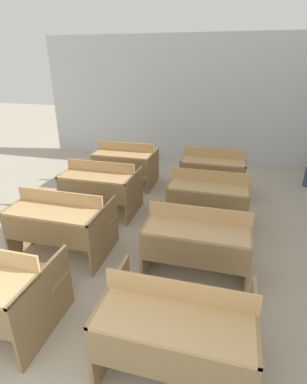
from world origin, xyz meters
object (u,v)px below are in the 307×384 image
(bench_second_left, at_px, (62,221))
(bench_third_left, at_px, (101,186))
(bench_second_right, at_px, (197,240))
(bench_third_right, at_px, (208,197))
(bench_back_left, at_px, (126,163))
(bench_front_right, at_px, (177,326))
(bench_back_right, at_px, (213,170))

(bench_second_left, bearing_deg, bench_third_left, 90.50)
(bench_third_left, bearing_deg, bench_second_right, -34.85)
(bench_third_right, bearing_deg, bench_third_left, -179.46)
(bench_third_right, bearing_deg, bench_back_left, 145.00)
(bench_second_left, distance_m, bench_second_right, 1.63)
(bench_front_right, relative_size, bench_back_right, 1.00)
(bench_second_left, xyz_separation_m, bench_third_left, (-0.01, 1.16, 0.00))
(bench_back_right, bearing_deg, bench_third_right, -88.68)
(bench_second_left, height_order, bench_back_right, same)
(bench_second_right, xyz_separation_m, bench_back_left, (-1.66, 2.32, 0.00))
(bench_second_right, relative_size, bench_third_right, 1.00)
(bench_front_right, relative_size, bench_third_right, 1.00)
(bench_second_right, relative_size, bench_back_right, 1.00)
(bench_second_right, distance_m, bench_back_left, 2.85)
(bench_front_right, bearing_deg, bench_third_left, 125.23)
(bench_third_left, height_order, bench_third_right, same)
(bench_second_right, relative_size, bench_back_left, 1.00)
(bench_second_left, relative_size, bench_back_right, 1.00)
(bench_second_right, xyz_separation_m, bench_third_left, (-1.64, 1.14, 0.00))
(bench_front_right, height_order, bench_second_right, same)
(bench_front_right, height_order, bench_third_left, same)
(bench_second_left, distance_m, bench_back_right, 2.84)
(bench_third_left, distance_m, bench_back_right, 2.00)
(bench_back_left, height_order, bench_back_right, same)
(bench_front_right, distance_m, bench_back_left, 3.88)
(bench_front_right, relative_size, bench_second_right, 1.00)
(bench_second_left, distance_m, bench_third_right, 2.01)
(bench_front_right, height_order, bench_back_right, same)
(bench_front_right, xyz_separation_m, bench_second_right, (-0.01, 1.18, 0.00))
(bench_third_right, xyz_separation_m, bench_back_left, (-1.66, 1.16, 0.00))
(bench_back_left, bearing_deg, bench_second_right, -54.44)
(bench_second_right, bearing_deg, bench_front_right, -89.75)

